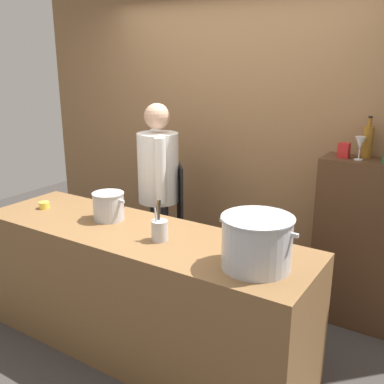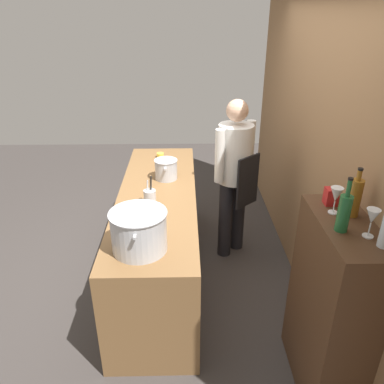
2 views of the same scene
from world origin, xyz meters
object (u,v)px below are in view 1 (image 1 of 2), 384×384
utensil_crock (159,230)px  wine_glass_short (360,144)px  stockpot_large (257,242)px  chef (159,187)px  spice_tin_red (344,150)px  stockpot_small (109,206)px  butter_jar (44,205)px  wine_bottle_amber (368,141)px

utensil_crock → wine_glass_short: 1.56m
stockpot_large → chef: bearing=147.2°
spice_tin_red → wine_glass_short: bearing=-10.2°
stockpot_large → spice_tin_red: bearing=84.7°
spice_tin_red → chef: bearing=-163.2°
stockpot_small → butter_jar: stockpot_small is taller
wine_bottle_amber → spice_tin_red: size_ratio=2.82×
chef → wine_bottle_amber: size_ratio=5.47×
stockpot_large → utensil_crock: 0.67m
stockpot_large → wine_glass_short: bearing=79.4°
chef → spice_tin_red: size_ratio=15.42×
chef → stockpot_large: (1.26, -0.81, 0.08)m
utensil_crock → spice_tin_red: (0.78, 1.21, 0.39)m
stockpot_large → stockpot_small: bearing=173.6°
wine_glass_short → spice_tin_red: bearing=169.8°
chef → butter_jar: (-0.52, -0.77, -0.04)m
stockpot_large → wine_glass_short: 1.29m
wine_bottle_amber → spice_tin_red: wine_bottle_amber is taller
chef → stockpot_large: bearing=-164.1°
stockpot_large → spice_tin_red: size_ratio=4.21×
wine_bottle_amber → spice_tin_red: 0.18m
stockpot_small → utensil_crock: (0.53, -0.12, -0.03)m
stockpot_large → wine_bottle_amber: bearing=78.9°
chef → stockpot_small: 0.68m
spice_tin_red → stockpot_small: bearing=-140.2°
stockpot_small → wine_glass_short: size_ratio=1.72×
stockpot_small → stockpot_large: bearing=-6.4°
stockpot_small → wine_bottle_amber: 1.92m
chef → wine_glass_short: (1.49, 0.40, 0.45)m
chef → butter_jar: 0.93m
butter_jar → wine_bottle_amber: (2.04, 1.26, 0.50)m
butter_jar → spice_tin_red: bearing=32.0°
chef → stockpot_small: chef is taller
butter_jar → spice_tin_red: 2.28m
stockpot_small → butter_jar: 0.59m
stockpot_large → spice_tin_red: (0.11, 1.23, 0.31)m
utensil_crock → wine_bottle_amber: (0.92, 1.29, 0.45)m
stockpot_small → chef: bearing=95.3°
chef → utensil_crock: size_ratio=6.33×
utensil_crock → spice_tin_red: spice_tin_red is taller
chef → stockpot_large: size_ratio=3.66×
wine_bottle_amber → wine_glass_short: (-0.03, -0.10, -0.00)m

